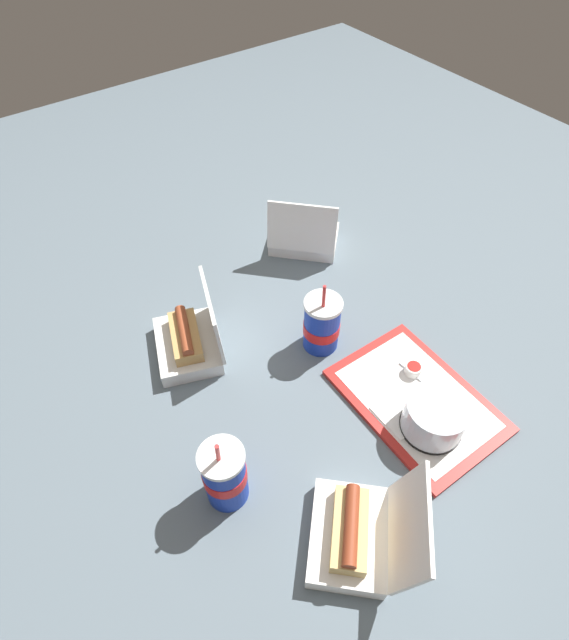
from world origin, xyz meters
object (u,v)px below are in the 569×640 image
(plastic_fork, at_px, (418,376))
(clamshell_hotdog_right, at_px, (356,533))
(ketchup_cup, at_px, (413,369))
(soda_cup_center, at_px, (322,324))
(soda_cup_corner, at_px, (225,475))
(cake_container, at_px, (434,418))
(clamshell_sandwich_corner, at_px, (304,234))
(food_tray, at_px, (416,400))
(clamshell_hotdog_back, at_px, (190,339))

(plastic_fork, height_order, clamshell_hotdog_right, clamshell_hotdog_right)
(ketchup_cup, xyz_separation_m, clamshell_hotdog_right, (0.20, -0.36, 0.01))
(clamshell_hotdog_right, bearing_deg, soda_cup_center, 148.94)
(soda_cup_corner, bearing_deg, cake_container, 72.02)
(cake_container, xyz_separation_m, soda_cup_corner, (-0.14, -0.43, 0.03))
(clamshell_sandwich_corner, distance_m, soda_cup_center, 0.38)
(food_tray, distance_m, cake_container, 0.09)
(ketchup_cup, distance_m, plastic_fork, 0.02)
(plastic_fork, distance_m, clamshell_hotdog_back, 0.55)
(plastic_fork, xyz_separation_m, clamshell_sandwich_corner, (-0.55, 0.08, 0.03))
(cake_container, relative_size, ketchup_cup, 3.39)
(plastic_fork, bearing_deg, food_tray, -50.79)
(clamshell_hotdog_back, xyz_separation_m, soda_cup_center, (0.17, 0.27, 0.03))
(plastic_fork, height_order, clamshell_sandwich_corner, clamshell_sandwich_corner)
(food_tray, height_order, soda_cup_corner, soda_cup_corner)
(cake_container, relative_size, clamshell_sandwich_corner, 0.55)
(clamshell_sandwich_corner, bearing_deg, ketchup_cup, -8.57)
(clamshell_hotdog_back, distance_m, clamshell_sandwich_corner, 0.49)
(cake_container, height_order, plastic_fork, cake_container)
(ketchup_cup, bearing_deg, food_tray, -36.93)
(food_tray, height_order, soda_cup_center, soda_cup_center)
(food_tray, xyz_separation_m, clamshell_sandwich_corner, (-0.59, 0.12, 0.04))
(clamshell_hotdog_back, relative_size, soda_cup_corner, 1.04)
(clamshell_hotdog_back, distance_m, soda_cup_corner, 0.38)
(clamshell_hotdog_back, distance_m, clamshell_hotdog_right, 0.58)
(clamshell_hotdog_right, xyz_separation_m, soda_cup_corner, (-0.22, -0.14, 0.04))
(ketchup_cup, height_order, soda_cup_corner, soda_cup_corner)
(cake_container, xyz_separation_m, plastic_fork, (-0.11, 0.07, -0.04))
(cake_container, height_order, soda_cup_center, soda_cup_center)
(cake_container, height_order, clamshell_sandwich_corner, clamshell_sandwich_corner)
(cake_container, distance_m, soda_cup_center, 0.33)
(food_tray, relative_size, soda_cup_corner, 1.68)
(clamshell_hotdog_right, relative_size, soda_cup_center, 1.28)
(food_tray, bearing_deg, clamshell_hotdog_back, -141.71)
(ketchup_cup, xyz_separation_m, clamshell_sandwich_corner, (-0.53, 0.08, 0.02))
(clamshell_hotdog_right, bearing_deg, plastic_fork, 117.23)
(clamshell_sandwich_corner, distance_m, soda_cup_corner, 0.78)
(clamshell_hotdog_back, relative_size, clamshell_sandwich_corner, 0.95)
(food_tray, bearing_deg, ketchup_cup, 143.07)
(clamshell_sandwich_corner, bearing_deg, plastic_fork, -8.21)
(clamshell_sandwich_corner, relative_size, soda_cup_center, 1.16)
(ketchup_cup, relative_size, clamshell_hotdog_back, 0.17)
(clamshell_hotdog_back, bearing_deg, soda_cup_center, 57.72)
(ketchup_cup, bearing_deg, plastic_fork, 2.81)
(plastic_fork, height_order, soda_cup_center, soda_cup_center)
(plastic_fork, bearing_deg, clamshell_hotdog_right, -65.80)
(clamshell_hotdog_right, relative_size, soda_cup_corner, 1.21)
(clamshell_sandwich_corner, relative_size, soda_cup_corner, 1.10)
(ketchup_cup, distance_m, soda_cup_center, 0.24)
(soda_cup_corner, bearing_deg, clamshell_hotdog_back, 161.82)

